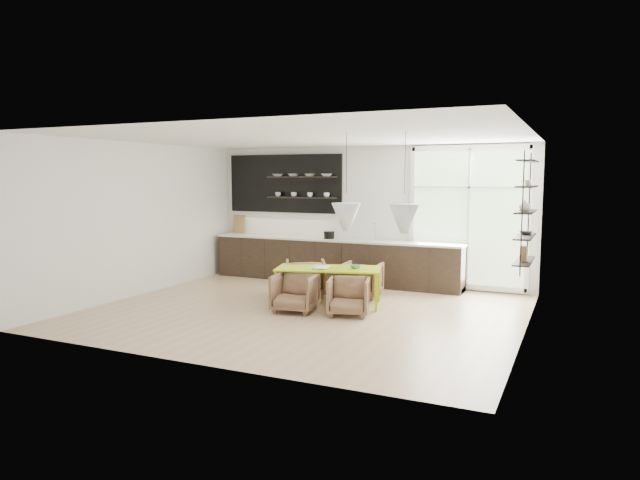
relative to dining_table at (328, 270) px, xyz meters
The scene contains 11 objects.
room 1.06m from the dining_table, 48.71° to the left, with size 7.02×6.01×2.91m.
kitchen_run 2.24m from the dining_table, 112.47° to the left, with size 5.54×0.69×2.75m.
right_shelving 3.41m from the dining_table, ahead, with size 0.26×1.22×1.90m.
dining_table is the anchor object (origin of this frame).
armchair_back_left 0.90m from the dining_table, 144.34° to the left, with size 0.74×0.76×0.69m, color brown.
armchair_back_right 0.99m from the dining_table, 71.89° to the left, with size 0.70×0.72×0.65m, color brown.
armchair_front_left 0.81m from the dining_table, 113.62° to the right, with size 0.69×0.71×0.65m, color brown.
armchair_front_right 0.88m from the dining_table, 42.39° to the right, with size 0.66×0.68×0.61m, color brown.
wire_stool 0.97m from the dining_table, behind, with size 0.37×0.37×0.47m.
table_book 0.25m from the dining_table, 146.26° to the right, with size 0.24×0.32×0.03m, color white.
table_bowl 0.48m from the dining_table, 16.53° to the left, with size 0.19×0.19×0.06m, color #558958.
Camera 1 is at (4.16, -8.44, 2.25)m, focal length 32.00 mm.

